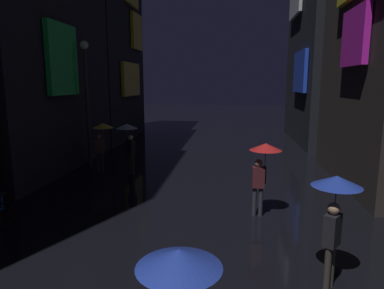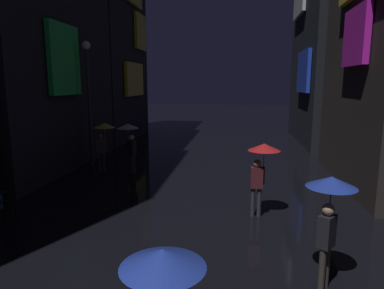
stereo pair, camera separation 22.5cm
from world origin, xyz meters
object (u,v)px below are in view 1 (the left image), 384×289
at_px(pedestrian_foreground_left_red, 263,159).
at_px(pedestrian_near_crossing_clear, 128,135).
at_px(streetlamp_left_far, 87,90).
at_px(pedestrian_midstreet_left_blue, 335,201).
at_px(pedestrian_far_right_yellow, 102,134).
at_px(pedestrian_midstreet_centre_blue, 178,286).

relative_size(pedestrian_foreground_left_red, pedestrian_near_crossing_clear, 1.00).
height_order(pedestrian_near_crossing_clear, streetlamp_left_far, streetlamp_left_far).
height_order(pedestrian_foreground_left_red, pedestrian_near_crossing_clear, same).
bearing_deg(pedestrian_midstreet_left_blue, streetlamp_left_far, 134.78).
bearing_deg(pedestrian_near_crossing_clear, pedestrian_midstreet_left_blue, -50.03).
distance_m(pedestrian_foreground_left_red, pedestrian_near_crossing_clear, 6.55).
xyz_separation_m(pedestrian_far_right_yellow, pedestrian_midstreet_left_blue, (7.34, -7.47, 0.00)).
xyz_separation_m(pedestrian_far_right_yellow, pedestrian_foreground_left_red, (6.34, -4.13, 0.00)).
height_order(pedestrian_far_right_yellow, pedestrian_near_crossing_clear, same).
xyz_separation_m(pedestrian_midstreet_centre_blue, pedestrian_near_crossing_clear, (-3.77, 10.34, 0.00)).
height_order(pedestrian_foreground_left_red, streetlamp_left_far, streetlamp_left_far).
height_order(pedestrian_midstreet_centre_blue, pedestrian_midstreet_left_blue, same).
xyz_separation_m(pedestrian_far_right_yellow, pedestrian_midstreet_centre_blue, (4.93, -10.44, 0.00)).
height_order(pedestrian_far_right_yellow, streetlamp_left_far, streetlamp_left_far).
relative_size(pedestrian_foreground_left_red, pedestrian_midstreet_left_blue, 1.00).
height_order(pedestrian_far_right_yellow, pedestrian_midstreet_centre_blue, same).
relative_size(pedestrian_foreground_left_red, streetlamp_left_far, 0.38).
relative_size(pedestrian_midstreet_centre_blue, pedestrian_near_crossing_clear, 1.00).
relative_size(pedestrian_far_right_yellow, pedestrian_midstreet_left_blue, 1.00).
bearing_deg(pedestrian_midstreet_centre_blue, pedestrian_far_right_yellow, 115.30).
height_order(pedestrian_foreground_left_red, pedestrian_midstreet_left_blue, same).
relative_size(pedestrian_near_crossing_clear, streetlamp_left_far, 0.38).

